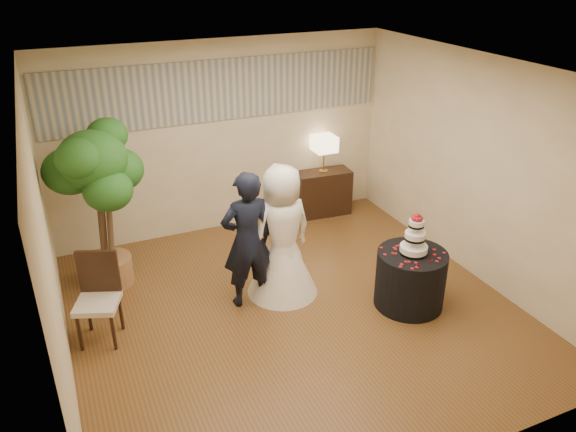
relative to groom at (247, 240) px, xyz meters
name	(u,v)px	position (x,y,z in m)	size (l,w,h in m)	color
floor	(294,310)	(0.42, -0.40, -0.84)	(5.00, 5.00, 0.00)	brown
ceiling	(295,72)	(0.42, -0.40, 1.96)	(5.00, 5.00, 0.00)	white
wall_back	(223,138)	(0.42, 2.10, 0.56)	(5.00, 0.06, 2.80)	beige
wall_front	(440,335)	(0.42, -2.90, 0.56)	(5.00, 0.06, 2.80)	beige
wall_left	(47,249)	(-2.08, -0.40, 0.56)	(0.06, 5.00, 2.80)	beige
wall_right	(477,169)	(2.92, -0.40, 0.56)	(0.06, 5.00, 2.80)	beige
mural_border	(221,90)	(0.42, 2.08, 1.26)	(4.90, 0.02, 0.85)	#9A988D
groom	(247,240)	(0.00, 0.00, 0.00)	(0.62, 0.40, 1.69)	black
bride	(282,232)	(0.46, 0.04, -0.01)	(0.88, 0.88, 1.68)	white
cake_table	(410,279)	(1.73, -0.83, -0.49)	(0.82, 0.82, 0.70)	black
wedding_cake	(415,234)	(1.73, -0.83, 0.11)	(0.32, 0.32, 0.51)	white
console	(323,193)	(1.96, 1.87, -0.48)	(0.87, 0.38, 0.72)	black
table_lamp	(324,154)	(1.96, 1.87, 0.17)	(0.33, 0.33, 0.58)	beige
ficus_tree	(100,208)	(-1.47, 1.11, 0.22)	(1.02, 1.02, 2.13)	#255E1E
side_chair	(97,301)	(-1.73, -0.04, -0.34)	(0.46, 0.48, 1.00)	black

